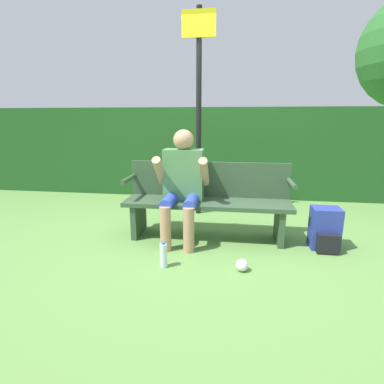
{
  "coord_description": "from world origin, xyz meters",
  "views": [
    {
      "loc": [
        0.27,
        -3.11,
        1.29
      ],
      "look_at": [
        -0.15,
        -0.1,
        0.54
      ],
      "focal_mm": 28.0,
      "sensor_mm": 36.0,
      "label": 1
    }
  ],
  "objects_px": {
    "person_seated": "(182,181)",
    "backpack": "(325,230)",
    "water_bottle": "(164,255)",
    "park_bench": "(208,199)",
    "signpost": "(199,100)",
    "parked_car": "(149,131)"
  },
  "relations": [
    {
      "from": "person_seated",
      "to": "backpack",
      "type": "distance_m",
      "value": 1.54
    },
    {
      "from": "person_seated",
      "to": "water_bottle",
      "type": "height_order",
      "value": "person_seated"
    },
    {
      "from": "water_bottle",
      "to": "park_bench",
      "type": "bearing_deg",
      "value": 68.17
    },
    {
      "from": "backpack",
      "to": "signpost",
      "type": "bearing_deg",
      "value": 145.23
    },
    {
      "from": "person_seated",
      "to": "backpack",
      "type": "xyz_separation_m",
      "value": [
        1.47,
        -0.06,
        -0.45
      ]
    },
    {
      "from": "person_seated",
      "to": "backpack",
      "type": "height_order",
      "value": "person_seated"
    },
    {
      "from": "park_bench",
      "to": "backpack",
      "type": "relative_size",
      "value": 4.22
    },
    {
      "from": "water_bottle",
      "to": "signpost",
      "type": "relative_size",
      "value": 0.09
    },
    {
      "from": "signpost",
      "to": "parked_car",
      "type": "relative_size",
      "value": 0.61
    },
    {
      "from": "park_bench",
      "to": "signpost",
      "type": "distance_m",
      "value": 1.37
    },
    {
      "from": "person_seated",
      "to": "signpost",
      "type": "xyz_separation_m",
      "value": [
        0.06,
        0.92,
        0.87
      ]
    },
    {
      "from": "park_bench",
      "to": "parked_car",
      "type": "height_order",
      "value": "parked_car"
    },
    {
      "from": "park_bench",
      "to": "backpack",
      "type": "distance_m",
      "value": 1.24
    },
    {
      "from": "signpost",
      "to": "water_bottle",
      "type": "bearing_deg",
      "value": -94.23
    },
    {
      "from": "backpack",
      "to": "parked_car",
      "type": "xyz_separation_m",
      "value": [
        -5.83,
        14.08,
        0.36
      ]
    },
    {
      "from": "park_bench",
      "to": "person_seated",
      "type": "xyz_separation_m",
      "value": [
        -0.26,
        -0.11,
        0.22
      ]
    },
    {
      "from": "park_bench",
      "to": "water_bottle",
      "type": "height_order",
      "value": "park_bench"
    },
    {
      "from": "park_bench",
      "to": "parked_car",
      "type": "relative_size",
      "value": 0.42
    },
    {
      "from": "water_bottle",
      "to": "parked_car",
      "type": "distance_m",
      "value": 15.33
    },
    {
      "from": "signpost",
      "to": "parked_car",
      "type": "distance_m",
      "value": 13.86
    },
    {
      "from": "park_bench",
      "to": "backpack",
      "type": "bearing_deg",
      "value": -8.1
    },
    {
      "from": "backpack",
      "to": "water_bottle",
      "type": "height_order",
      "value": "backpack"
    }
  ]
}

